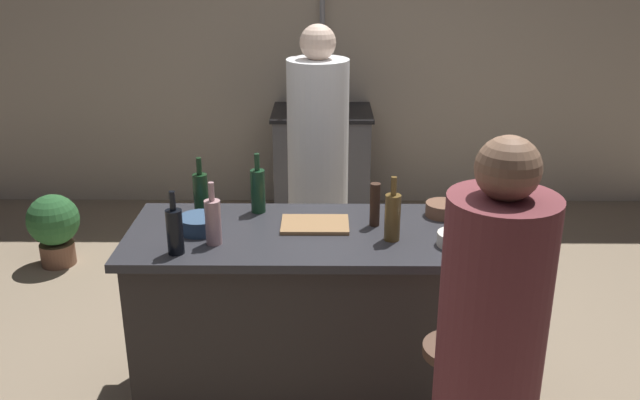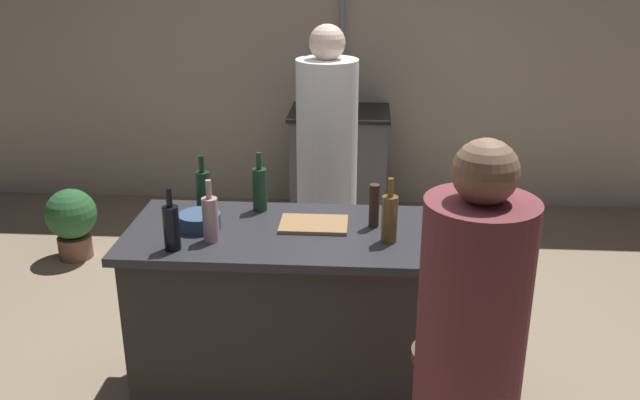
# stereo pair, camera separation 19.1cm
# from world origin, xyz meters

# --- Properties ---
(ground_plane) EXTENTS (9.00, 9.00, 0.00)m
(ground_plane) POSITION_xyz_m (0.00, 0.00, 0.00)
(ground_plane) COLOR gray
(back_wall) EXTENTS (6.40, 0.16, 2.60)m
(back_wall) POSITION_xyz_m (0.00, 2.85, 1.30)
(back_wall) COLOR #BCAD99
(back_wall) RESTS_ON ground_plane
(kitchen_island) EXTENTS (1.80, 0.72, 0.90)m
(kitchen_island) POSITION_xyz_m (0.00, 0.00, 0.45)
(kitchen_island) COLOR #332D2B
(kitchen_island) RESTS_ON ground_plane
(stove_range) EXTENTS (0.80, 0.64, 0.89)m
(stove_range) POSITION_xyz_m (0.00, 2.45, 0.45)
(stove_range) COLOR #47474C
(stove_range) RESTS_ON ground_plane
(chef) EXTENTS (0.37, 0.37, 1.73)m
(chef) POSITION_xyz_m (-0.02, 1.02, 0.80)
(chef) COLOR white
(chef) RESTS_ON ground_plane
(guest_right) EXTENTS (0.35, 0.35, 1.64)m
(guest_right) POSITION_xyz_m (0.56, -1.02, 0.76)
(guest_right) COLOR brown
(guest_right) RESTS_ON ground_plane
(overhead_pot_rack) EXTENTS (0.59, 1.40, 2.17)m
(overhead_pot_rack) POSITION_xyz_m (-0.06, 2.00, 1.62)
(overhead_pot_rack) COLOR gray
(overhead_pot_rack) RESTS_ON ground_plane
(potted_plant) EXTENTS (0.36, 0.36, 0.52)m
(potted_plant) POSITION_xyz_m (-1.88, 1.48, 0.30)
(potted_plant) COLOR brown
(potted_plant) RESTS_ON ground_plane
(cutting_board) EXTENTS (0.32, 0.22, 0.02)m
(cutting_board) POSITION_xyz_m (-0.02, 0.06, 0.91)
(cutting_board) COLOR #997047
(cutting_board) RESTS_ON kitchen_island
(pepper_mill) EXTENTS (0.05, 0.05, 0.21)m
(pepper_mill) POSITION_xyz_m (0.26, 0.08, 1.01)
(pepper_mill) COLOR #382319
(pepper_mill) RESTS_ON kitchen_island
(wine_bottle_red) EXTENTS (0.07, 0.07, 0.29)m
(wine_bottle_red) POSITION_xyz_m (-0.59, 0.22, 1.01)
(wine_bottle_red) COLOR #143319
(wine_bottle_red) RESTS_ON kitchen_island
(wine_bottle_green) EXTENTS (0.07, 0.07, 0.30)m
(wine_bottle_green) POSITION_xyz_m (-0.31, 0.25, 1.02)
(wine_bottle_green) COLOR #193D23
(wine_bottle_green) RESTS_ON kitchen_island
(wine_bottle_amber) EXTENTS (0.07, 0.07, 0.30)m
(wine_bottle_amber) POSITION_xyz_m (0.33, -0.09, 1.01)
(wine_bottle_amber) COLOR brown
(wine_bottle_amber) RESTS_ON kitchen_island
(wine_bottle_dark) EXTENTS (0.07, 0.07, 0.29)m
(wine_bottle_dark) POSITION_xyz_m (-0.62, -0.24, 1.01)
(wine_bottle_dark) COLOR black
(wine_bottle_dark) RESTS_ON kitchen_island
(wine_bottle_rose) EXTENTS (0.07, 0.07, 0.29)m
(wine_bottle_rose) POSITION_xyz_m (-0.47, -0.14, 1.01)
(wine_bottle_rose) COLOR #B78C8E
(wine_bottle_rose) RESTS_ON kitchen_island
(wine_glass_by_chef) EXTENTS (0.07, 0.07, 0.15)m
(wine_glass_by_chef) POSITION_xyz_m (0.81, -0.24, 1.01)
(wine_glass_by_chef) COLOR silver
(wine_glass_by_chef) RESTS_ON kitchen_island
(wine_glass_near_right_guest) EXTENTS (0.07, 0.07, 0.15)m
(wine_glass_near_right_guest) POSITION_xyz_m (0.75, -0.03, 1.01)
(wine_glass_near_right_guest) COLOR silver
(wine_glass_near_right_guest) RESTS_ON kitchen_island
(mixing_bowl_ceramic) EXTENTS (0.16, 0.16, 0.06)m
(mixing_bowl_ceramic) POSITION_xyz_m (0.60, -0.15, 0.93)
(mixing_bowl_ceramic) COLOR silver
(mixing_bowl_ceramic) RESTS_ON kitchen_island
(mixing_bowl_blue) EXTENTS (0.20, 0.20, 0.07)m
(mixing_bowl_blue) POSITION_xyz_m (-0.56, 0.00, 0.94)
(mixing_bowl_blue) COLOR #334C6B
(mixing_bowl_blue) RESTS_ON kitchen_island
(mixing_bowl_wooden) EXTENTS (0.17, 0.17, 0.07)m
(mixing_bowl_wooden) POSITION_xyz_m (0.60, 0.20, 0.93)
(mixing_bowl_wooden) COLOR brown
(mixing_bowl_wooden) RESTS_ON kitchen_island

